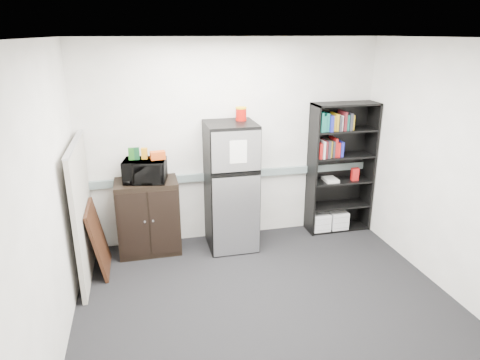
{
  "coord_description": "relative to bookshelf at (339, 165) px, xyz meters",
  "views": [
    {
      "loc": [
        -1.2,
        -3.71,
        2.74
      ],
      "look_at": [
        -0.09,
        0.9,
        1.11
      ],
      "focal_mm": 32.0,
      "sensor_mm": 36.0,
      "label": 1
    }
  ],
  "objects": [
    {
      "name": "refrigerator",
      "position": [
        -1.6,
        -0.15,
        -0.13
      ],
      "size": [
        0.63,
        0.66,
        1.68
      ],
      "rotation": [
        0.0,
        0.0,
        -0.0
      ],
      "color": "black",
      "rests_on": "floor"
    },
    {
      "name": "cabinet",
      "position": [
        -2.68,
        -0.07,
        -0.48
      ],
      "size": [
        0.78,
        0.52,
        0.98
      ],
      "color": "black",
      "rests_on": "floor"
    },
    {
      "name": "microwave",
      "position": [
        -2.68,
        -0.08,
        0.15
      ],
      "size": [
        0.57,
        0.44,
        0.28
      ],
      "primitive_type": "imported",
      "rotation": [
        0.0,
        0.0,
        -0.19
      ],
      "color": "black",
      "rests_on": "cabinet"
    },
    {
      "name": "floor",
      "position": [
        -1.51,
        -1.57,
        -0.97
      ],
      "size": [
        4.0,
        4.0,
        0.0
      ],
      "primitive_type": "plane",
      "color": "black",
      "rests_on": "ground"
    },
    {
      "name": "snack_bag",
      "position": [
        -2.51,
        -0.1,
        0.34
      ],
      "size": [
        0.19,
        0.12,
        0.1
      ],
      "primitive_type": "cube",
      "rotation": [
        0.0,
        0.0,
        0.12
      ],
      "color": "#C54613",
      "rests_on": "microwave"
    },
    {
      "name": "snack_box_b",
      "position": [
        -2.76,
        -0.05,
        0.36
      ],
      "size": [
        0.07,
        0.05,
        0.15
      ],
      "primitive_type": "cube",
      "rotation": [
        0.0,
        0.0,
        -0.07
      ],
      "color": "#0C371B",
      "rests_on": "microwave"
    },
    {
      "name": "snack_box_c",
      "position": [
        -2.67,
        -0.05,
        0.36
      ],
      "size": [
        0.08,
        0.06,
        0.14
      ],
      "primitive_type": "cube",
      "rotation": [
        0.0,
        0.0,
        -0.23
      ],
      "color": "orange",
      "rests_on": "microwave"
    },
    {
      "name": "snack_box_a",
      "position": [
        -2.82,
        -0.05,
        0.36
      ],
      "size": [
        0.07,
        0.05,
        0.15
      ],
      "primitive_type": "cube",
      "rotation": [
        0.0,
        0.0,
        -0.02
      ],
      "color": "#185117",
      "rests_on": "microwave"
    },
    {
      "name": "wall_back",
      "position": [
        -1.51,
        0.18,
        0.38
      ],
      "size": [
        4.0,
        0.02,
        2.7
      ],
      "primitive_type": "cube",
      "color": "silver",
      "rests_on": "floor"
    },
    {
      "name": "bookshelf",
      "position": [
        0.0,
        0.0,
        0.0
      ],
      "size": [
        0.9,
        0.34,
        1.85
      ],
      "color": "black",
      "rests_on": "floor"
    },
    {
      "name": "cubicle_partition",
      "position": [
        -3.41,
        -0.49,
        -0.16
      ],
      "size": [
        0.06,
        1.3,
        1.62
      ],
      "color": "gray",
      "rests_on": "floor"
    },
    {
      "name": "wall_note",
      "position": [
        -1.86,
        0.18,
        0.58
      ],
      "size": [
        0.14,
        0.0,
        0.1
      ],
      "primitive_type": "cube",
      "color": "white",
      "rests_on": "wall_back"
    },
    {
      "name": "electrical_raceway",
      "position": [
        -1.51,
        0.15,
        -0.07
      ],
      "size": [
        3.92,
        0.05,
        0.1
      ],
      "primitive_type": "cube",
      "color": "gray",
      "rests_on": "wall_back"
    },
    {
      "name": "coffee_can",
      "position": [
        -1.43,
        -0.02,
        0.81
      ],
      "size": [
        0.14,
        0.14,
        0.19
      ],
      "color": "#AF0F08",
      "rests_on": "refrigerator"
    },
    {
      "name": "wall_left",
      "position": [
        -3.51,
        -1.57,
        0.38
      ],
      "size": [
        0.02,
        3.5,
        2.7
      ],
      "primitive_type": "cube",
      "color": "silver",
      "rests_on": "floor"
    },
    {
      "name": "ceiling",
      "position": [
        -1.51,
        -1.57,
        1.73
      ],
      "size": [
        4.0,
        3.5,
        0.02
      ],
      "primitive_type": "cube",
      "color": "white",
      "rests_on": "wall_back"
    },
    {
      "name": "wall_right",
      "position": [
        0.49,
        -1.57,
        0.38
      ],
      "size": [
        0.02,
        3.5,
        2.7
      ],
      "primitive_type": "cube",
      "color": "silver",
      "rests_on": "floor"
    },
    {
      "name": "framed_poster",
      "position": [
        -3.28,
        -0.43,
        -0.55
      ],
      "size": [
        0.19,
        0.66,
        0.84
      ],
      "rotation": [
        0.0,
        -0.19,
        0.0
      ],
      "color": "black",
      "rests_on": "floor"
    }
  ]
}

